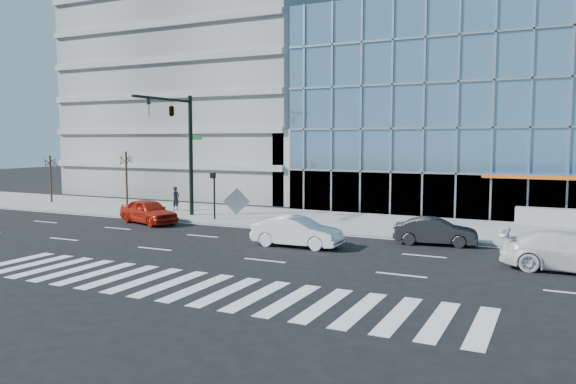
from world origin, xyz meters
name	(u,v)px	position (x,y,z in m)	size (l,w,h in m)	color
ground	(303,245)	(0.00, 0.00, 0.00)	(160.00, 160.00, 0.00)	black
sidewalk	(356,222)	(0.00, 8.00, 0.07)	(120.00, 8.00, 0.15)	gray
parking_garage	(232,94)	(-20.00, 26.00, 10.00)	(24.00, 24.00, 20.00)	gray
ramp_block	(327,167)	(-6.00, 18.00, 3.00)	(6.00, 8.00, 6.00)	gray
tower_far_mid	(166,11)	(-58.00, 64.00, 30.00)	(13.00, 13.00, 60.00)	#4A6080
tower_backdrop	(312,36)	(-30.00, 70.00, 24.00)	(14.00, 14.00, 48.00)	gray
traffic_signal	(177,125)	(-11.00, 4.57, 6.16)	(1.14, 5.74, 8.00)	black
ped_signal_post	(214,188)	(-8.50, 4.94, 2.14)	(0.30, 0.33, 3.00)	black
street_tree_near	(126,159)	(-18.00, 7.50, 3.78)	(1.10, 1.10, 4.23)	#332319
street_tree_far	(50,162)	(-26.00, 7.50, 3.45)	(1.10, 1.10, 3.87)	#332319
white_suv	(571,252)	(11.90, -0.41, 0.78)	(2.17, 5.35, 1.55)	white
white_sedan	(297,232)	(-0.10, -0.47, 0.73)	(1.55, 4.44, 1.46)	white
dark_sedan	(435,231)	(5.90, 3.00, 0.67)	(1.41, 4.05, 1.33)	black
red_sedan	(149,211)	(-11.66, 2.37, 0.76)	(1.80, 4.47, 1.52)	#AD1D0D
pedestrian	(176,198)	(-13.42, 7.47, 1.02)	(0.63, 0.41, 1.73)	black
tilted_panel	(237,201)	(-8.30, 7.39, 1.07)	(1.30, 0.06, 1.30)	#A1A1A1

